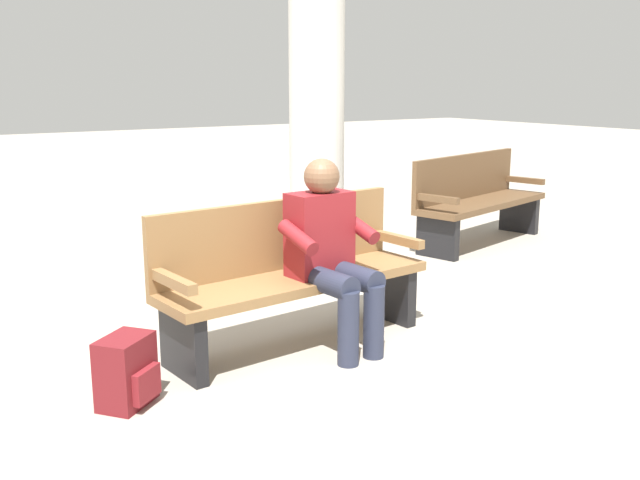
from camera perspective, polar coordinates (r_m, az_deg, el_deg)
ground_plane at (r=4.62m, az=-1.77°, el=-8.27°), size 40.00×40.00×0.00m
bench_near at (r=4.53m, az=-2.34°, el=-2.58°), size 1.83×0.63×0.90m
person_seated at (r=4.39m, az=0.86°, el=-0.79°), size 0.59×0.60×1.18m
backpack at (r=3.88m, az=-15.02°, el=-10.05°), size 0.35×0.34×0.37m
bench_far at (r=7.50m, az=12.28°, el=3.21°), size 1.86×0.91×0.90m
support_pillar at (r=7.08m, az=-0.27°, el=12.02°), size 0.54×0.54×3.15m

